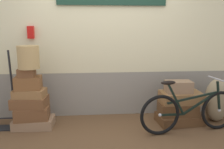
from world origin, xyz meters
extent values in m
cube|color=brown|center=(0.00, 0.00, -0.03)|extent=(9.12, 5.20, 0.06)
cube|color=gray|center=(0.00, 0.85, 0.39)|extent=(7.12, 0.20, 0.77)
cube|color=beige|center=(0.00, 0.85, 1.59)|extent=(7.12, 0.20, 1.63)
cube|color=red|center=(-1.21, 0.71, 1.47)|extent=(0.10, 0.08, 0.20)
cube|color=#937051|center=(-1.16, 0.30, 0.07)|extent=(0.62, 0.40, 0.15)
cube|color=brown|center=(-1.17, 0.29, 0.24)|extent=(0.52, 0.38, 0.19)
cube|color=brown|center=(-1.20, 0.31, 0.41)|extent=(0.54, 0.42, 0.15)
cube|color=olive|center=(-1.19, 0.31, 0.55)|extent=(0.49, 0.36, 0.12)
cube|color=brown|center=(-1.20, 0.31, 0.71)|extent=(0.40, 0.29, 0.20)
cube|color=brown|center=(-1.21, 0.28, 0.88)|extent=(0.25, 0.18, 0.13)
cube|color=brown|center=(1.19, 0.26, 0.07)|extent=(0.75, 0.50, 0.14)
cube|color=brown|center=(1.16, 0.29, 0.24)|extent=(0.61, 0.41, 0.19)
cube|color=olive|center=(1.22, 0.31, 0.43)|extent=(0.67, 0.42, 0.17)
cube|color=#937051|center=(1.16, 0.30, 0.61)|extent=(0.42, 0.26, 0.19)
cylinder|color=tan|center=(-1.17, 0.29, 1.11)|extent=(0.32, 0.32, 0.34)
torus|color=black|center=(-1.44, 0.39, 0.12)|extent=(0.02, 0.25, 0.25)
cylinder|color=black|center=(-1.66, 0.39, 0.12)|extent=(0.44, 0.02, 0.02)
cylinder|color=black|center=(-1.47, 0.39, 0.67)|extent=(0.03, 0.12, 1.09)
cube|color=black|center=(-1.66, 0.28, 0.01)|extent=(0.40, 0.22, 0.02)
ellipsoid|color=#9E8966|center=(1.83, 0.30, 0.36)|extent=(0.41, 0.35, 0.73)
torus|color=black|center=(0.74, -0.14, 0.30)|extent=(0.61, 0.12, 0.60)
sphere|color=#B2B2B7|center=(0.74, -0.14, 0.30)|extent=(0.05, 0.05, 0.05)
torus|color=black|center=(1.71, -0.02, 0.30)|extent=(0.61, 0.12, 0.60)
sphere|color=#B2B2B7|center=(1.71, -0.02, 0.30)|extent=(0.05, 0.05, 0.05)
cube|color=black|center=(1.37, -0.06, 0.44)|extent=(0.54, 0.10, 0.33)
cube|color=black|center=(0.98, -0.11, 0.52)|extent=(0.29, 0.06, 0.49)
cube|color=black|center=(0.93, -0.11, 0.29)|extent=(0.37, 0.07, 0.04)
cube|color=black|center=(1.24, -0.07, 0.53)|extent=(0.79, 0.13, 0.15)
cube|color=black|center=(1.67, -0.02, 0.53)|extent=(0.11, 0.04, 0.46)
ellipsoid|color=black|center=(0.85, -0.12, 0.78)|extent=(0.23, 0.12, 0.06)
cylinder|color=#A5A5AD|center=(1.63, -0.03, 0.79)|extent=(0.08, 0.46, 0.02)
camera|label=1|loc=(-0.23, -3.34, 1.56)|focal=38.32mm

